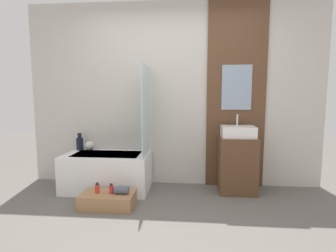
% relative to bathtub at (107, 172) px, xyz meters
% --- Properties ---
extents(ground_plane, '(12.00, 12.00, 0.00)m').
position_rel_bathtub_xyz_m(ground_plane, '(0.87, -1.21, -0.25)').
color(ground_plane, '#605B56').
extents(wall_tiled_back, '(4.20, 0.06, 2.60)m').
position_rel_bathtub_xyz_m(wall_tiled_back, '(0.87, 0.37, 1.05)').
color(wall_tiled_back, beige).
rests_on(wall_tiled_back, ground_plane).
extents(wall_wood_accent, '(0.81, 0.04, 2.60)m').
position_rel_bathtub_xyz_m(wall_wood_accent, '(1.76, 0.32, 1.05)').
color(wall_wood_accent, brown).
rests_on(wall_wood_accent, ground_plane).
extents(bathtub, '(1.15, 0.64, 0.50)m').
position_rel_bathtub_xyz_m(bathtub, '(0.00, 0.00, 0.00)').
color(bathtub, white).
rests_on(bathtub, ground_plane).
extents(glass_shower_screen, '(0.01, 0.61, 1.19)m').
position_rel_bathtub_xyz_m(glass_shower_screen, '(0.55, 0.00, 0.85)').
color(glass_shower_screen, silver).
rests_on(glass_shower_screen, bathtub).
extents(wooden_step_bench, '(0.61, 0.35, 0.17)m').
position_rel_bathtub_xyz_m(wooden_step_bench, '(0.18, -0.56, -0.17)').
color(wooden_step_bench, '#997047').
rests_on(wooden_step_bench, ground_plane).
extents(vanity_cabinet, '(0.48, 0.44, 0.75)m').
position_rel_bathtub_xyz_m(vanity_cabinet, '(1.76, 0.08, 0.12)').
color(vanity_cabinet, brown).
rests_on(vanity_cabinet, ground_plane).
extents(sink, '(0.43, 0.32, 0.30)m').
position_rel_bathtub_xyz_m(sink, '(1.76, 0.08, 0.57)').
color(sink, white).
rests_on(sink, vanity_cabinet).
extents(vase_tall_dark, '(0.10, 0.10, 0.25)m').
position_rel_bathtub_xyz_m(vase_tall_dark, '(-0.48, 0.22, 0.35)').
color(vase_tall_dark, black).
rests_on(vase_tall_dark, bathtub).
extents(vase_round_light, '(0.14, 0.14, 0.14)m').
position_rel_bathtub_xyz_m(vase_round_light, '(-0.32, 0.20, 0.32)').
color(vase_round_light, silver).
rests_on(vase_round_light, bathtub).
extents(bottle_soap_primary, '(0.05, 0.05, 0.12)m').
position_rel_bathtub_xyz_m(bottle_soap_primary, '(0.06, -0.56, -0.03)').
color(bottle_soap_primary, red).
rests_on(bottle_soap_primary, wooden_step_bench).
extents(bottle_soap_secondary, '(0.05, 0.05, 0.12)m').
position_rel_bathtub_xyz_m(bottle_soap_secondary, '(0.23, -0.56, -0.04)').
color(bottle_soap_secondary, red).
rests_on(bottle_soap_secondary, wooden_step_bench).
extents(towel_roll, '(0.16, 0.09, 0.09)m').
position_rel_bathtub_xyz_m(towel_roll, '(0.35, -0.56, -0.04)').
color(towel_roll, '#4C5666').
rests_on(towel_roll, wooden_step_bench).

